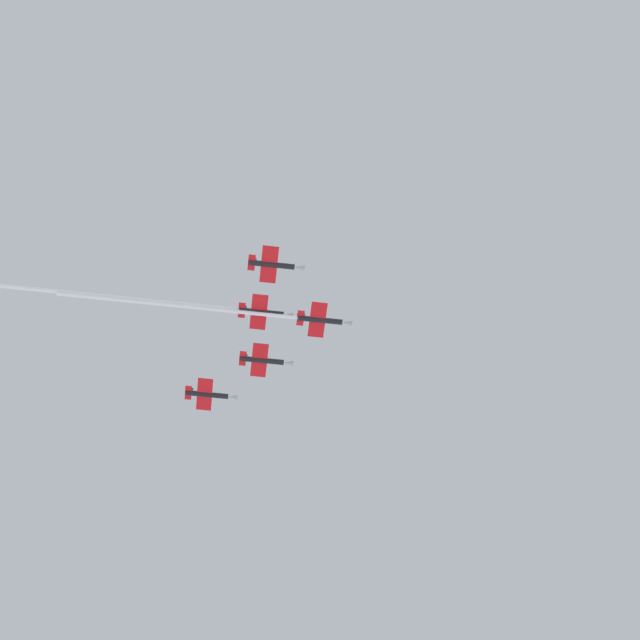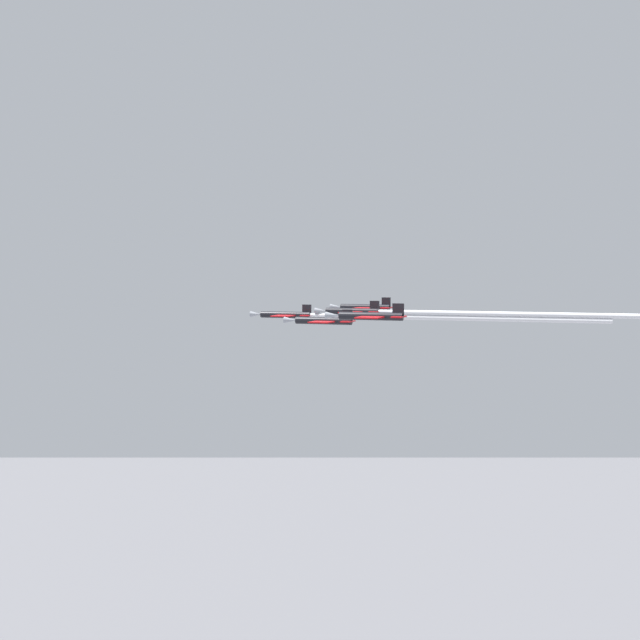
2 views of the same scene
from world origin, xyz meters
TOP-DOWN VIEW (x-y plane):
  - jet_lead at (33.89, 10.90)m, footprint 70.68×9.62m
  - jet_port_inner at (26.12, -1.98)m, footprint 13.40×9.62m
  - jet_starboard_inner at (26.28, 23.88)m, footprint 13.40×9.62m
  - jet_port_outer at (51.81, 10.78)m, footprint 78.93×9.62m
  - jet_starboard_outer at (38.96, -15.00)m, footprint 13.40×9.62m

SIDE VIEW (x-z plane):
  - jet_port_inner at x=26.12m, z-range 212.06..214.88m
  - jet_lead at x=33.89m, z-range 212.30..215.12m
  - jet_port_outer at x=51.81m, z-range 213.23..216.05m
  - jet_starboard_inner at x=26.28m, z-range 213.51..216.33m
  - jet_starboard_outer at x=38.96m, z-range 213.80..216.62m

